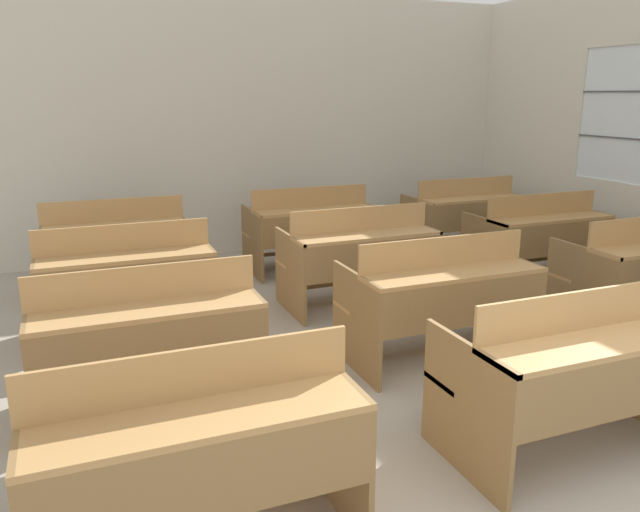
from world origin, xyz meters
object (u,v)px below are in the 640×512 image
bench_front_left (196,448)px  bench_back_left (116,244)px  bench_front_center (575,370)px  bench_back_right (465,215)px  bench_third_right (539,236)px  bench_second_center (440,297)px  bench_back_center (310,227)px  bench_third_left (126,279)px  bench_second_left (148,336)px  bench_third_center (359,255)px

bench_front_left → bench_back_left: (-0.02, 3.95, 0.00)m
bench_front_center → bench_back_right: same height
bench_front_left → bench_third_right: bearing=33.0°
bench_front_center → bench_back_left: size_ratio=1.00×
bench_front_center → bench_second_center: size_ratio=1.00×
bench_back_center → bench_third_left: bearing=-147.8°
bench_front_left → bench_second_center: same height
bench_back_left → bench_back_right: (4.08, 0.01, 0.00)m
bench_second_left → bench_second_center: bearing=-0.3°
bench_back_right → bench_front_center: bearing=-117.2°
bench_second_center → bench_third_left: same height
bench_front_left → bench_third_center: size_ratio=1.00×
bench_back_center → bench_back_right: same height
bench_front_left → bench_second_left: same height
bench_front_left → bench_second_left: (-0.03, 1.35, 0.00)m
bench_back_right → bench_back_left: bearing=-179.9°
bench_third_right → bench_back_left: size_ratio=1.00×
bench_back_center → bench_back_right: 2.02m
bench_second_center → bench_second_left: bearing=179.7°
bench_back_right → bench_third_right: bearing=-89.5°
bench_back_left → bench_back_center: 2.06m
bench_second_left → bench_third_left: 1.31m
bench_back_left → bench_back_center: size_ratio=1.00×
bench_front_left → bench_back_center: bearing=62.8°
bench_third_right → bench_back_center: bearing=147.0°
bench_front_left → bench_back_center: (2.04, 3.97, 0.00)m
bench_front_center → bench_third_right: bearing=52.3°
bench_second_left → bench_third_center: 2.42m
bench_second_center → bench_back_left: size_ratio=1.00×
bench_third_left → bench_front_left: bearing=-89.2°
bench_third_left → bench_third_right: size_ratio=1.00×
bench_second_left → bench_back_right: same height
bench_front_left → bench_third_center: (2.01, 2.65, 0.00)m
bench_back_left → bench_front_center: bearing=-62.6°
bench_third_left → bench_third_right: 4.11m
bench_third_center → bench_back_right: 2.43m
bench_third_center → bench_back_center: same height
bench_second_left → bench_third_right: size_ratio=1.00×
bench_third_right → bench_second_left: bearing=-162.4°
bench_front_left → bench_front_center: size_ratio=1.00×
bench_second_left → bench_third_left: bearing=90.1°
bench_back_left → bench_third_left: bearing=-90.7°
bench_front_center → bench_back_right: bearing=62.8°
bench_back_left → bench_second_center: bearing=-51.7°
bench_front_center → bench_second_left: bearing=146.8°
bench_third_left → bench_third_center: same height
bench_front_center → bench_third_center: (-0.01, 2.65, 0.00)m
bench_second_left → bench_third_center: size_ratio=1.00×
bench_front_left → bench_third_right: size_ratio=1.00×
bench_front_left → bench_second_center: bearing=33.2°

